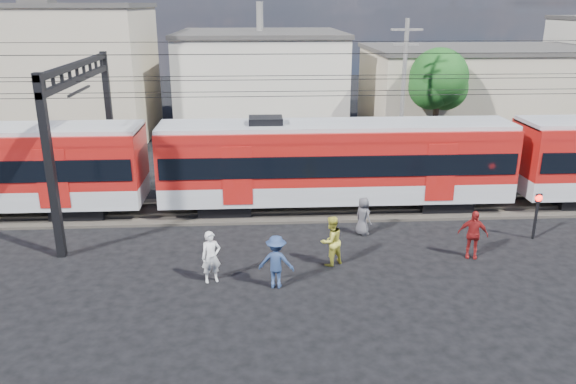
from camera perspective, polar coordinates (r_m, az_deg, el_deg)
name	(u,v)px	position (r m, az deg, el deg)	size (l,w,h in m)	color
ground	(331,293)	(19.30, 4.38, -10.19)	(120.00, 120.00, 0.00)	black
track_bed	(309,209)	(26.52, 2.14, -1.73)	(70.00, 3.40, 0.12)	#2D2823
rail_near	(310,212)	(25.78, 2.29, -2.06)	(70.00, 0.12, 0.12)	#59544C
rail_far	(307,201)	(27.18, 1.99, -0.95)	(70.00, 0.12, 0.12)	#59544C
commuter_train	(340,161)	(25.97, 5.33, 3.19)	(50.30, 3.08, 4.17)	black
catenary	(112,104)	(25.85, -17.41, 8.56)	(70.00, 9.30, 7.52)	black
building_west	(47,73)	(43.52, -23.32, 11.06)	(14.28, 10.20, 9.30)	tan
building_midwest	(261,80)	(44.10, -2.79, 11.29)	(12.24, 12.24, 7.30)	beige
building_mideast	(478,91)	(44.35, 18.74, 9.73)	(16.32, 10.20, 6.30)	tan
utility_pole_mid	(403,91)	(33.18, 11.61, 10.04)	(1.80, 0.24, 8.50)	slate
tree_near	(441,81)	(37.01, 15.28, 10.82)	(3.82, 3.64, 6.72)	#382619
pedestrian_a	(211,257)	(19.76, -7.82, -6.56)	(0.68, 0.45, 1.87)	silver
pedestrian_b	(331,241)	(20.85, 4.40, -4.97)	(0.93, 0.72, 1.91)	gold
pedestrian_c	(276,262)	(19.22, -1.21, -7.10)	(1.22, 0.70, 1.89)	navy
pedestrian_d	(473,234)	(22.51, 18.26, -4.10)	(1.11, 0.46, 1.90)	maroon
pedestrian_e	(363,216)	(23.72, 7.64, -2.45)	(0.80, 0.52, 1.64)	#47464B
crossing_signal	(537,208)	(25.05, 23.99, -1.47)	(0.29, 0.29, 1.97)	black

